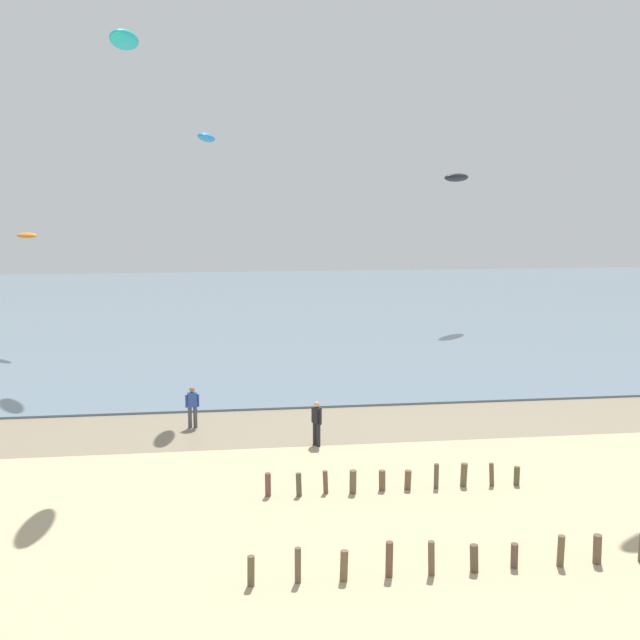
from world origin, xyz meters
TOP-DOWN VIEW (x-y plane):
  - wet_sand_strip at (0.00, 19.80)m, footprint 120.00×5.47m
  - sea at (0.00, 57.53)m, footprint 160.00×70.00m
  - groyne_mid at (3.78, 6.34)m, footprint 12.41×0.33m
  - groyne_far at (2.11, 12.11)m, footprint 8.28×0.36m
  - person_mid_beach at (0.30, 17.11)m, footprint 0.37×0.51m
  - person_left_flank at (-4.39, 20.17)m, footprint 0.56×0.28m
  - kite_aloft_4 at (-14.51, 38.37)m, footprint 1.88×1.95m
  - kite_aloft_5 at (-3.62, 24.35)m, footprint 1.02×2.36m
  - kite_aloft_6 at (-6.33, 17.48)m, footprint 1.19×2.88m
  - kite_aloft_8 at (14.12, 44.49)m, footprint 3.12×3.23m

SIDE VIEW (x-z plane):
  - wet_sand_strip at x=0.00m, z-range 0.00..0.01m
  - sea at x=0.00m, z-range 0.00..0.10m
  - groyne_far at x=2.11m, z-range -0.05..0.77m
  - groyne_mid at x=3.78m, z-range -0.06..0.86m
  - person_mid_beach at x=0.30m, z-range 0.06..1.77m
  - person_left_flank at x=-4.39m, z-range 0.06..1.77m
  - kite_aloft_4 at x=-14.51m, z-range 6.92..7.35m
  - kite_aloft_8 at x=14.12m, z-range 10.47..11.28m
  - kite_aloft_5 at x=-3.62m, z-range 11.69..12.17m
  - kite_aloft_6 at x=-6.33m, z-range 14.32..14.96m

